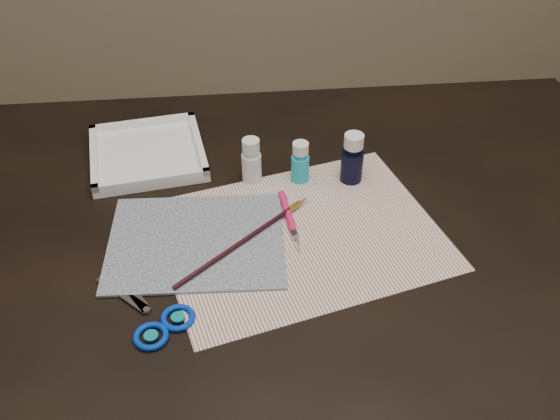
{
  "coord_description": "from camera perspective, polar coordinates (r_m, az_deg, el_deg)",
  "views": [
    {
      "loc": [
        -0.07,
        -0.72,
        1.41
      ],
      "look_at": [
        0.0,
        0.0,
        0.8
      ],
      "focal_mm": 40.0,
      "sensor_mm": 36.0,
      "label": 1
    }
  ],
  "objects": [
    {
      "name": "table",
      "position": [
        1.26,
        0.0,
        -14.96
      ],
      "size": [
        1.3,
        0.9,
        0.75
      ],
      "primitive_type": "cube",
      "color": "black",
      "rests_on": "ground"
    },
    {
      "name": "paper",
      "position": [
        0.98,
        1.9,
        -2.29
      ],
      "size": [
        0.49,
        0.42,
        0.0
      ],
      "primitive_type": "cube",
      "rotation": [
        0.0,
        0.0,
        0.26
      ],
      "color": "white",
      "rests_on": "table"
    },
    {
      "name": "canvas",
      "position": [
        0.97,
        -7.67,
        -2.85
      ],
      "size": [
        0.28,
        0.23,
        0.0
      ],
      "primitive_type": "cube",
      "rotation": [
        0.0,
        0.0,
        -0.04
      ],
      "color": "#141F37",
      "rests_on": "paper"
    },
    {
      "name": "paint_bottle_white",
      "position": [
        1.06,
        -2.64,
        4.55
      ],
      "size": [
        0.04,
        0.04,
        0.08
      ],
      "primitive_type": "cylinder",
      "rotation": [
        0.0,
        0.0,
        -0.22
      ],
      "color": "silver",
      "rests_on": "table"
    },
    {
      "name": "paint_bottle_cyan",
      "position": [
        1.06,
        1.86,
        4.41
      ],
      "size": [
        0.03,
        0.03,
        0.08
      ],
      "primitive_type": "cylinder",
      "rotation": [
        0.0,
        0.0,
        -0.02
      ],
      "color": "#1EB3D2",
      "rests_on": "table"
    },
    {
      "name": "paint_bottle_navy",
      "position": [
        1.07,
        6.64,
        4.73
      ],
      "size": [
        0.05,
        0.05,
        0.09
      ],
      "primitive_type": "cylinder",
      "rotation": [
        0.0,
        0.0,
        -0.29
      ],
      "color": "black",
      "rests_on": "table"
    },
    {
      "name": "paintbrush",
      "position": [
        0.96,
        -3.09,
        -2.63
      ],
      "size": [
        0.22,
        0.19,
        0.01
      ],
      "primitive_type": null,
      "rotation": [
        0.0,
        0.0,
        0.71
      ],
      "color": "black",
      "rests_on": "canvas"
    },
    {
      "name": "craft_knife",
      "position": [
        0.99,
        0.96,
        -1.04
      ],
      "size": [
        0.03,
        0.15,
        0.01
      ],
      "primitive_type": null,
      "rotation": [
        0.0,
        0.0,
        -1.48
      ],
      "color": "#F11B60",
      "rests_on": "paper"
    },
    {
      "name": "scissors",
      "position": [
        0.89,
        -13.05,
        -8.59
      ],
      "size": [
        0.2,
        0.19,
        0.01
      ],
      "primitive_type": null,
      "rotation": [
        0.0,
        0.0,
        2.38
      ],
      "color": "silver",
      "rests_on": "table"
    },
    {
      "name": "palette_tray",
      "position": [
        1.16,
        -12.03,
        5.18
      ],
      "size": [
        0.23,
        0.23,
        0.02
      ],
      "primitive_type": "cube",
      "rotation": [
        0.0,
        0.0,
        0.15
      ],
      "color": "white",
      "rests_on": "table"
    }
  ]
}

